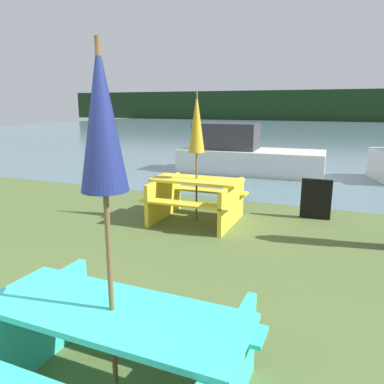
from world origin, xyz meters
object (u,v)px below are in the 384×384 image
at_px(umbrella_gold, 197,124).
at_px(signboard, 316,199).
at_px(picnic_table_teal, 114,345).
at_px(boat, 244,155).
at_px(umbrella_navy, 102,122).
at_px(picnic_table_yellow, 196,196).

distance_m(umbrella_gold, signboard, 2.64).
bearing_deg(picnic_table_teal, umbrella_gold, 104.20).
distance_m(picnic_table_teal, boat, 9.66).
height_order(umbrella_gold, signboard, umbrella_gold).
xyz_separation_m(picnic_table_teal, umbrella_navy, (0.00, 0.00, 1.54)).
bearing_deg(picnic_table_teal, boat, 99.42).
bearing_deg(umbrella_navy, signboard, 79.82).
xyz_separation_m(boat, signboard, (2.52, -4.32, -0.18)).
bearing_deg(umbrella_gold, umbrella_navy, -75.80).
distance_m(picnic_table_teal, picnic_table_yellow, 4.33).
distance_m(umbrella_navy, boat, 9.77).
bearing_deg(boat, signboard, -62.05).
relative_size(picnic_table_teal, umbrella_navy, 0.77).
bearing_deg(picnic_table_yellow, signboard, 26.99).
height_order(boat, signboard, boat).
bearing_deg(boat, umbrella_navy, -82.91).
bearing_deg(umbrella_gold, picnic_table_yellow, 180.00).
bearing_deg(umbrella_gold, signboard, 26.99).
xyz_separation_m(picnic_table_teal, picnic_table_yellow, (-1.06, 4.20, 0.03)).
height_order(picnic_table_teal, signboard, signboard).
xyz_separation_m(picnic_table_yellow, umbrella_navy, (1.06, -4.20, 1.52)).
height_order(umbrella_navy, umbrella_gold, umbrella_navy).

